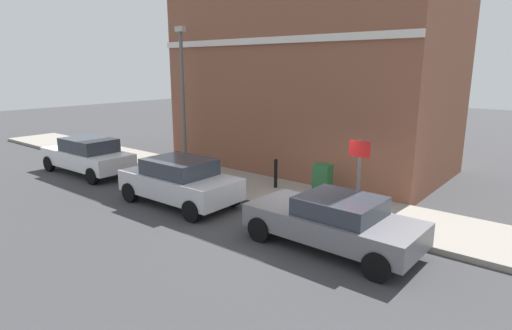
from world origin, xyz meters
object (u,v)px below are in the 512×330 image
Objects in this scene: utility_cabinet at (322,183)px; car_grey at (334,221)px; bollard_near_cabinet at (276,172)px; street_sign at (359,169)px; car_silver at (180,181)px; car_white at (88,155)px; lamppost at (183,92)px.

car_grey is at bearing -145.22° from utility_cabinet.
bollard_near_cabinet is 4.06m from street_sign.
car_silver reaches higher than bollard_near_cabinet.
car_grey is 0.96× the size of car_white.
bollard_near_cabinet is at bearing 70.57° from street_sign.
lamppost reaches higher than car_grey.
car_silver is 0.91× the size of car_white.
car_silver is 3.42m from bollard_near_cabinet.
car_silver is 5.96m from car_white.
street_sign is at bearing -124.17° from utility_cabinet.
car_silver is 3.89× the size of bollard_near_cabinet.
car_grey is 1.06× the size of car_silver.
bollard_near_cabinet is (3.05, -1.56, -0.08)m from car_silver.
street_sign is 8.76m from lamppost.
bollard_near_cabinet is (2.81, -7.52, -0.07)m from car_white.
car_silver is at bearing 108.15° from street_sign.
car_silver is at bearing 152.88° from bollard_near_cabinet.
car_grey is at bearing 178.61° from car_white.
street_sign reaches higher than utility_cabinet.
car_white reaches higher than car_silver.
car_white is (0.10, 11.41, 0.08)m from car_grey.
street_sign is (-1.21, -1.79, 0.98)m from utility_cabinet.
car_white is at bearing 135.94° from lamppost.
bollard_near_cabinet is at bearing -160.40° from car_white.
street_sign is at bearing -82.97° from car_grey.
lamppost is at bearing -134.94° from car_white.
bollard_near_cabinet is 0.45× the size of street_sign.
car_white is at bearing 97.57° from street_sign.
car_grey reaches higher than bollard_near_cabinet.
car_grey is at bearing -108.78° from lamppost.
lamppost is (1.35, 8.49, 1.64)m from street_sign.
lamppost is at bearing 89.59° from bollard_near_cabinet.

